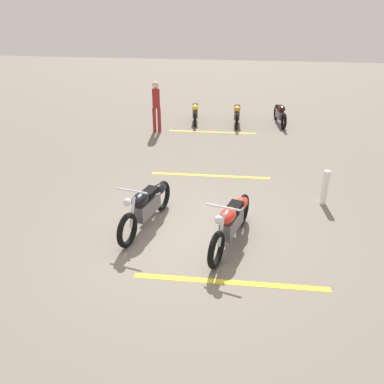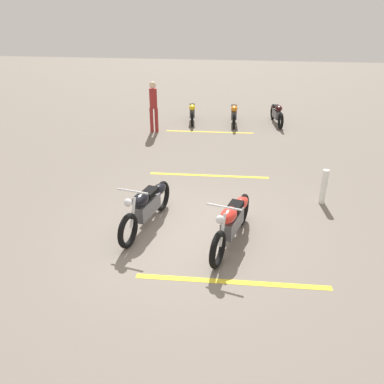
{
  "view_description": "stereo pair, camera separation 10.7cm",
  "coord_description": "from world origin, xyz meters",
  "px_view_note": "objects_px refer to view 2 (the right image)",
  "views": [
    {
      "loc": [
        -6.41,
        -1.21,
        4.02
      ],
      "look_at": [
        0.59,
        0.0,
        0.65
      ],
      "focal_mm": 35.78,
      "sensor_mm": 36.0,
      "label": 1
    },
    {
      "loc": [
        -6.43,
        -1.11,
        4.02
      ],
      "look_at": [
        0.59,
        0.0,
        0.65
      ],
      "focal_mm": 35.78,
      "sensor_mm": 36.0,
      "label": 2
    }
  ],
  "objects_px": {
    "motorcycle_bright_foreground": "(232,221)",
    "bollard_post": "(324,187)",
    "motorcycle_row_far_left": "(277,113)",
    "motorcycle_row_left": "(234,113)",
    "bystander_near_row": "(153,104)",
    "motorcycle_dark_foreground": "(147,205)",
    "motorcycle_row_center": "(192,112)"
  },
  "relations": [
    {
      "from": "motorcycle_bright_foreground",
      "to": "bollard_post",
      "type": "height_order",
      "value": "motorcycle_bright_foreground"
    },
    {
      "from": "motorcycle_row_center",
      "to": "motorcycle_row_left",
      "type": "bearing_deg",
      "value": 79.07
    },
    {
      "from": "motorcycle_dark_foreground",
      "to": "bystander_near_row",
      "type": "relative_size",
      "value": 1.23
    },
    {
      "from": "motorcycle_dark_foreground",
      "to": "motorcycle_row_left",
      "type": "height_order",
      "value": "motorcycle_dark_foreground"
    },
    {
      "from": "motorcycle_row_center",
      "to": "bystander_near_row",
      "type": "bearing_deg",
      "value": -43.71
    },
    {
      "from": "motorcycle_bright_foreground",
      "to": "motorcycle_row_left",
      "type": "distance_m",
      "value": 8.56
    },
    {
      "from": "motorcycle_bright_foreground",
      "to": "motorcycle_row_far_left",
      "type": "distance_m",
      "value": 8.91
    },
    {
      "from": "motorcycle_row_far_left",
      "to": "motorcycle_row_left",
      "type": "distance_m",
      "value": 1.67
    },
    {
      "from": "motorcycle_bright_foreground",
      "to": "bollard_post",
      "type": "relative_size",
      "value": 2.7
    },
    {
      "from": "motorcycle_row_left",
      "to": "bollard_post",
      "type": "height_order",
      "value": "bollard_post"
    },
    {
      "from": "motorcycle_row_far_left",
      "to": "bollard_post",
      "type": "height_order",
      "value": "bollard_post"
    },
    {
      "from": "motorcycle_row_far_left",
      "to": "motorcycle_bright_foreground",
      "type": "bearing_deg",
      "value": -16.94
    },
    {
      "from": "motorcycle_row_center",
      "to": "bystander_near_row",
      "type": "distance_m",
      "value": 2.09
    },
    {
      "from": "motorcycle_bright_foreground",
      "to": "motorcycle_row_center",
      "type": "distance_m",
      "value": 8.87
    },
    {
      "from": "motorcycle_bright_foreground",
      "to": "motorcycle_dark_foreground",
      "type": "bearing_deg",
      "value": -88.27
    },
    {
      "from": "bystander_near_row",
      "to": "motorcycle_bright_foreground",
      "type": "bearing_deg",
      "value": 5.3
    },
    {
      "from": "motorcycle_dark_foreground",
      "to": "bystander_near_row",
      "type": "xyz_separation_m",
      "value": [
        6.61,
        1.52,
        0.54
      ]
    },
    {
      "from": "motorcycle_row_far_left",
      "to": "bystander_near_row",
      "type": "relative_size",
      "value": 1.14
    },
    {
      "from": "motorcycle_bright_foreground",
      "to": "motorcycle_row_far_left",
      "type": "bearing_deg",
      "value": -174.02
    },
    {
      "from": "motorcycle_dark_foreground",
      "to": "motorcycle_row_far_left",
      "type": "bearing_deg",
      "value": 171.69
    },
    {
      "from": "motorcycle_bright_foreground",
      "to": "motorcycle_dark_foreground",
      "type": "distance_m",
      "value": 1.78
    },
    {
      "from": "motorcycle_row_far_left",
      "to": "bollard_post",
      "type": "bearing_deg",
      "value": -2.88
    },
    {
      "from": "motorcycle_row_left",
      "to": "bystander_near_row",
      "type": "relative_size",
      "value": 1.14
    },
    {
      "from": "motorcycle_dark_foreground",
      "to": "motorcycle_row_center",
      "type": "xyz_separation_m",
      "value": [
        8.25,
        0.38,
        -0.06
      ]
    },
    {
      "from": "motorcycle_bright_foreground",
      "to": "bystander_near_row",
      "type": "relative_size",
      "value": 1.22
    },
    {
      "from": "motorcycle_row_left",
      "to": "motorcycle_row_center",
      "type": "bearing_deg",
      "value": -95.84
    },
    {
      "from": "motorcycle_row_center",
      "to": "motorcycle_row_far_left",
      "type": "bearing_deg",
      "value": 85.02
    },
    {
      "from": "motorcycle_row_center",
      "to": "motorcycle_bright_foreground",
      "type": "bearing_deg",
      "value": 5.04
    },
    {
      "from": "motorcycle_row_far_left",
      "to": "motorcycle_row_left",
      "type": "bearing_deg",
      "value": -89.62
    },
    {
      "from": "motorcycle_bright_foreground",
      "to": "motorcycle_row_center",
      "type": "relative_size",
      "value": 1.12
    },
    {
      "from": "motorcycle_row_left",
      "to": "bollard_post",
      "type": "relative_size",
      "value": 2.53
    },
    {
      "from": "motorcycle_row_center",
      "to": "bollard_post",
      "type": "distance_m",
      "value": 7.78
    }
  ]
}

